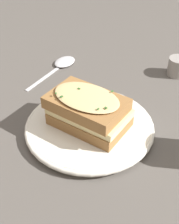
# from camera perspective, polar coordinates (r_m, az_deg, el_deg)

# --- Properties ---
(ground_plane) EXTENTS (2.40, 2.40, 0.00)m
(ground_plane) POSITION_cam_1_polar(r_m,az_deg,el_deg) (0.59, -1.40, -5.16)
(ground_plane) COLOR #514C47
(dinner_plate) EXTENTS (0.25, 0.25, 0.02)m
(dinner_plate) POSITION_cam_1_polar(r_m,az_deg,el_deg) (0.60, -0.00, -2.73)
(dinner_plate) COLOR silver
(dinner_plate) RESTS_ON ground_plane
(sandwich) EXTENTS (0.17, 0.14, 0.07)m
(sandwich) POSITION_cam_1_polar(r_m,az_deg,el_deg) (0.57, -0.23, 0.30)
(sandwich) COLOR olive
(sandwich) RESTS_ON dinner_plate
(spoon) EXTENTS (0.10, 0.18, 0.01)m
(spoon) POSITION_cam_1_polar(r_m,az_deg,el_deg) (0.82, -4.96, 8.85)
(spoon) COLOR silver
(spoon) RESTS_ON ground_plane
(condiment_pot) EXTENTS (0.05, 0.05, 0.04)m
(condiment_pot) POSITION_cam_1_polar(r_m,az_deg,el_deg) (0.79, 15.85, 8.00)
(condiment_pot) COLOR gray
(condiment_pot) RESTS_ON ground_plane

